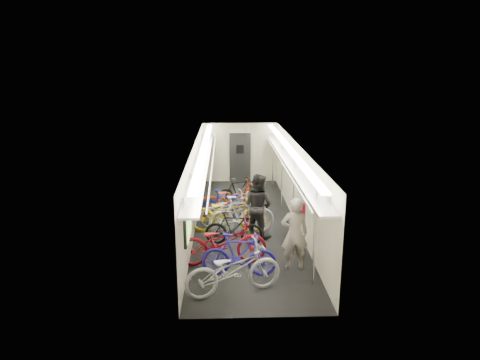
{
  "coord_description": "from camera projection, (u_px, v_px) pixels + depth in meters",
  "views": [
    {
      "loc": [
        -0.62,
        -12.08,
        4.55
      ],
      "look_at": [
        -0.15,
        0.8,
        1.15
      ],
      "focal_mm": 32.0,
      "sensor_mm": 36.0,
      "label": 1
    }
  ],
  "objects": [
    {
      "name": "bicycle_8",
      "position": [
        232.0,
        199.0,
        13.38
      ],
      "size": [
        2.23,
        1.16,
        1.11
      ],
      "primitive_type": "imported",
      "rotation": [
        0.0,
        0.0,
        1.78
      ],
      "color": "maroon",
      "rests_on": "ground"
    },
    {
      "name": "train_car_shell",
      "position": [
        233.0,
        165.0,
        13.11
      ],
      "size": [
        10.0,
        10.0,
        10.0
      ],
      "color": "black",
      "rests_on": "ground"
    },
    {
      "name": "backpack",
      "position": [
        300.0,
        211.0,
        10.03
      ],
      "size": [
        0.27,
        0.17,
        0.38
      ],
      "primitive_type": "cube",
      "rotation": [
        0.0,
        0.0,
        -0.1
      ],
      "color": "#B3112B",
      "rests_on": "passenger_near"
    },
    {
      "name": "bicycle_0",
      "position": [
        233.0,
        269.0,
        8.75
      ],
      "size": [
        2.18,
        1.3,
        1.08
      ],
      "primitive_type": "imported",
      "rotation": [
        0.0,
        0.0,
        1.88
      ],
      "color": "#AAAAAE",
      "rests_on": "ground"
    },
    {
      "name": "bicycle_5",
      "position": [
        242.0,
        215.0,
        11.92
      ],
      "size": [
        1.95,
        0.87,
        1.13
      ],
      "primitive_type": "imported",
      "rotation": [
        0.0,
        0.0,
        1.75
      ],
      "color": "silver",
      "rests_on": "ground"
    },
    {
      "name": "bicycle_9",
      "position": [
        239.0,
        191.0,
        14.51
      ],
      "size": [
        1.67,
        1.06,
        0.97
      ],
      "primitive_type": "imported",
      "rotation": [
        0.0,
        0.0,
        1.98
      ],
      "color": "black",
      "rests_on": "ground"
    },
    {
      "name": "bicycle_1",
      "position": [
        239.0,
        255.0,
        9.52
      ],
      "size": [
        1.72,
        0.62,
        1.01
      ],
      "primitive_type": "imported",
      "rotation": [
        0.0,
        0.0,
        1.48
      ],
      "color": "#291CAA",
      "rests_on": "ground"
    },
    {
      "name": "bicycle_4",
      "position": [
        227.0,
        213.0,
        12.07
      ],
      "size": [
        2.19,
        0.9,
        1.12
      ],
      "primitive_type": "imported",
      "rotation": [
        0.0,
        0.0,
        1.5
      ],
      "color": "gold",
      "rests_on": "ground"
    },
    {
      "name": "bicycle_6",
      "position": [
        228.0,
        209.0,
        12.67
      ],
      "size": [
        1.96,
        1.36,
        0.98
      ],
      "primitive_type": "imported",
      "rotation": [
        0.0,
        0.0,
        2.0
      ],
      "color": "#9D9CA1",
      "rests_on": "ground"
    },
    {
      "name": "bicycle_3",
      "position": [
        234.0,
        228.0,
        11.22
      ],
      "size": [
        1.58,
        0.61,
        0.93
      ],
      "primitive_type": "imported",
      "rotation": [
        0.0,
        0.0,
        1.46
      ],
      "color": "black",
      "rests_on": "ground"
    },
    {
      "name": "bicycle_7",
      "position": [
        226.0,
        206.0,
        12.96
      ],
      "size": [
        1.67,
        1.03,
        0.97
      ],
      "primitive_type": "imported",
      "rotation": [
        0.0,
        0.0,
        1.18
      ],
      "color": "navy",
      "rests_on": "ground"
    },
    {
      "name": "passenger_near",
      "position": [
        295.0,
        234.0,
        9.78
      ],
      "size": [
        0.64,
        0.43,
        1.72
      ],
      "primitive_type": "imported",
      "rotation": [
        0.0,
        0.0,
        3.16
      ],
      "color": "gray",
      "rests_on": "ground"
    },
    {
      "name": "bicycle_2",
      "position": [
        222.0,
        242.0,
        10.09
      ],
      "size": [
        2.19,
        0.98,
        1.11
      ],
      "primitive_type": "imported",
      "rotation": [
        0.0,
        0.0,
        1.69
      ],
      "color": "maroon",
      "rests_on": "ground"
    },
    {
      "name": "passenger_mid",
      "position": [
        258.0,
        205.0,
        11.69
      ],
      "size": [
        1.1,
        1.07,
        1.79
      ],
      "primitive_type": "imported",
      "rotation": [
        0.0,
        0.0,
        2.45
      ],
      "color": "black",
      "rests_on": "ground"
    }
  ]
}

